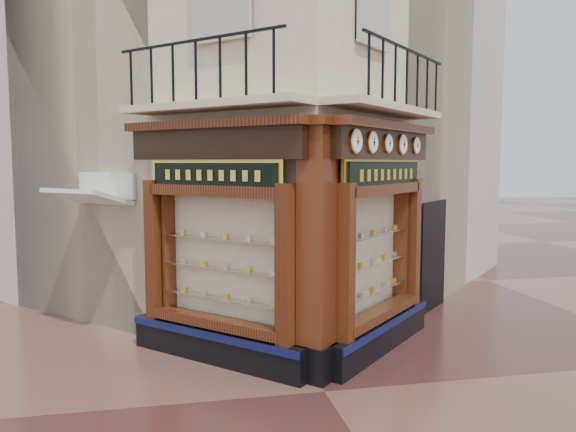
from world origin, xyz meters
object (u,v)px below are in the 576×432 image
object	(u,v)px
awning	(92,335)
clock_e	(416,145)
clock_d	(402,145)
clock_b	(372,142)
corner_pilaster	(316,253)
signboard_right	(385,174)
clock_c	(388,143)
signboard_left	(213,175)
clock_a	(356,141)

from	to	relation	value
awning	clock_e	bearing A→B (deg)	-146.40
clock_d	clock_b	bearing A→B (deg)	180.00
corner_pilaster	signboard_right	size ratio (longest dim) A/B	1.84
clock_c	signboard_right	distance (m)	0.55
corner_pilaster	clock_d	bearing A→B (deg)	-10.79
clock_c	clock_d	bearing A→B (deg)	-0.00
clock_b	clock_d	distance (m)	1.25
clock_e	signboard_left	bearing A→B (deg)	145.96
clock_c	clock_e	bearing A→B (deg)	0.00
corner_pilaster	signboard_left	distance (m)	2.12
signboard_left	clock_a	bearing A→B (deg)	-161.41
clock_c	signboard_right	world-z (taller)	clock_c
awning	signboard_left	size ratio (longest dim) A/B	0.80
clock_b	clock_c	xyz separation A→B (m)	(0.44, 0.44, -0.00)
clock_e	awning	bearing A→B (deg)	123.60
corner_pilaster	clock_e	distance (m)	3.38
clock_c	signboard_right	xyz separation A→B (m)	(0.02, 0.18, -0.52)
clock_b	signboard_right	distance (m)	0.93
clock_e	clock_b	bearing A→B (deg)	-180.00
clock_e	corner_pilaster	bearing A→B (deg)	171.64
corner_pilaster	signboard_right	bearing A→B (deg)	-10.25
clock_a	signboard_left	size ratio (longest dim) A/B	0.19
clock_c	signboard_left	xyz separation A→B (m)	(-2.90, 0.18, -0.52)
clock_a	clock_c	bearing A→B (deg)	0.00
clock_a	awning	distance (m)	6.34
clock_c	awning	size ratio (longest dim) A/B	0.20
clock_a	awning	size ratio (longest dim) A/B	0.24
clock_c	signboard_left	bearing A→B (deg)	131.52
corner_pilaster	awning	distance (m)	5.11
corner_pilaster	signboard_left	xyz separation A→B (m)	(-1.46, 1.01, 1.15)
clock_c	signboard_left	world-z (taller)	clock_c
clock_b	awning	size ratio (longest dim) A/B	0.23
corner_pilaster	clock_d	world-z (taller)	corner_pilaster
awning	clock_b	bearing A→B (deg)	-163.77
clock_a	awning	xyz separation A→B (m)	(-4.27, 2.98, -3.62)
clock_b	clock_d	world-z (taller)	clock_d
awning	signboard_right	world-z (taller)	signboard_right
clock_d	signboard_right	bearing A→B (deg)	167.31
clock_a	clock_d	world-z (taller)	clock_a
signboard_left	signboard_right	xyz separation A→B (m)	(2.92, 0.00, 0.00)
clock_d	clock_e	world-z (taller)	clock_d
clock_a	clock_b	xyz separation A→B (m)	(0.41, 0.41, -0.00)
awning	corner_pilaster	bearing A→B (deg)	-173.93
clock_d	signboard_left	xyz separation A→B (m)	(-3.35, -0.27, -0.52)
clock_e	signboard_right	world-z (taller)	clock_e
clock_a	clock_b	size ratio (longest dim) A/B	1.05
awning	signboard_left	xyz separation A→B (m)	(2.22, -1.96, 3.10)
corner_pilaster	clock_a	world-z (taller)	corner_pilaster
clock_d	clock_e	xyz separation A→B (m)	(0.47, 0.47, 0.00)
clock_c	clock_a	bearing A→B (deg)	-180.00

